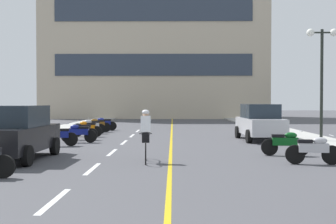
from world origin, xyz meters
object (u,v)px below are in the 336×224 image
(motorcycle_5, at_px, (58,136))
(motorcycle_11, at_px, (104,123))
(parked_car_near, at_px, (17,133))
(motorcycle_3, at_px, (314,149))
(motorcycle_7, at_px, (81,131))
(street_lamp_mid, at_px, (322,59))
(motorcycle_8, at_px, (87,128))
(motorcycle_6, at_px, (79,133))
(cyclist_rider, at_px, (146,135))
(motorcycle_9, at_px, (91,126))
(parked_car_mid, at_px, (260,122))
(motorcycle_4, at_px, (285,143))
(motorcycle_10, at_px, (97,125))

(motorcycle_5, bearing_deg, motorcycle_11, 87.96)
(parked_car_near, xyz_separation_m, motorcycle_5, (0.20, 4.32, -0.44))
(motorcycle_3, height_order, motorcycle_7, same)
(street_lamp_mid, xyz_separation_m, motorcycle_8, (-11.76, 3.32, -3.47))
(motorcycle_6, relative_size, cyclist_rider, 0.96)
(motorcycle_9, xyz_separation_m, cyclist_rider, (4.04, -11.93, 0.41))
(motorcycle_7, bearing_deg, motorcycle_9, 93.51)
(motorcycle_7, relative_size, motorcycle_11, 1.00)
(motorcycle_6, distance_m, motorcycle_11, 8.49)
(parked_car_mid, height_order, motorcycle_6, parked_car_mid)
(motorcycle_4, distance_m, motorcycle_11, 15.90)
(parked_car_near, xyz_separation_m, cyclist_rider, (4.34, -0.46, -0.03))
(motorcycle_4, relative_size, motorcycle_10, 1.03)
(parked_car_near, bearing_deg, motorcycle_3, -5.50)
(motorcycle_8, bearing_deg, motorcycle_9, 94.28)
(parked_car_near, relative_size, motorcycle_8, 2.49)
(parked_car_near, distance_m, motorcycle_8, 9.36)
(motorcycle_6, relative_size, motorcycle_8, 1.00)
(motorcycle_4, relative_size, motorcycle_11, 1.00)
(parked_car_mid, xyz_separation_m, motorcycle_4, (-0.32, -6.12, -0.44))
(street_lamp_mid, xyz_separation_m, motorcycle_9, (-11.92, 5.45, -3.47))
(motorcycle_9, xyz_separation_m, motorcycle_11, (0.27, 3.02, 0.00))
(motorcycle_7, height_order, motorcycle_10, same)
(motorcycle_3, height_order, cyclist_rider, cyclist_rider)
(motorcycle_3, relative_size, cyclist_rider, 0.96)
(parked_car_mid, relative_size, motorcycle_7, 2.50)
(motorcycle_7, bearing_deg, motorcycle_6, -81.99)
(motorcycle_8, distance_m, cyclist_rider, 10.55)
(motorcycle_5, bearing_deg, motorcycle_4, -19.05)
(parked_car_near, distance_m, cyclist_rider, 4.36)
(motorcycle_4, distance_m, motorcycle_10, 14.70)
(street_lamp_mid, bearing_deg, motorcycle_4, -121.37)
(motorcycle_6, height_order, cyclist_rider, cyclist_rider)
(motorcycle_9, bearing_deg, motorcycle_7, -86.49)
(street_lamp_mid, height_order, motorcycle_7, street_lamp_mid)
(street_lamp_mid, xyz_separation_m, motorcycle_3, (-2.62, -6.94, -3.47))
(parked_car_near, bearing_deg, motorcycle_6, 82.91)
(parked_car_mid, distance_m, motorcycle_11, 11.54)
(parked_car_mid, height_order, cyclist_rider, parked_car_mid)
(motorcycle_10, bearing_deg, motorcycle_9, -93.98)
(motorcycle_8, xyz_separation_m, motorcycle_10, (-0.06, 3.58, 0.00))
(motorcycle_3, xyz_separation_m, cyclist_rider, (-5.26, 0.46, 0.41))
(parked_car_mid, xyz_separation_m, motorcycle_8, (-9.13, 2.03, -0.44))
(motorcycle_5, relative_size, cyclist_rider, 0.96)
(motorcycle_3, bearing_deg, parked_car_near, 174.50)
(motorcycle_6, bearing_deg, motorcycle_3, -38.05)
(motorcycle_7, xyz_separation_m, cyclist_rider, (3.79, -7.90, 0.41))
(motorcycle_3, relative_size, motorcycle_8, 1.00)
(street_lamp_mid, relative_size, motorcycle_7, 3.08)
(street_lamp_mid, xyz_separation_m, parked_car_mid, (-2.63, 1.29, -3.03))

